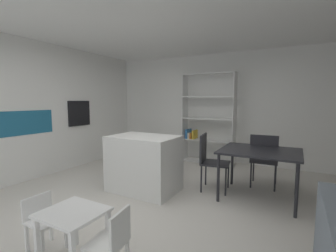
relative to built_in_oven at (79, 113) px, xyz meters
name	(u,v)px	position (x,y,z in m)	size (l,w,h in m)	color
ground_plane	(143,202)	(2.45, -0.98, -1.23)	(8.67, 8.67, 0.00)	beige
ceiling_slab	(140,15)	(2.45, -0.98, 1.47)	(6.31, 6.11, 0.06)	white
back_partition	(210,108)	(2.45, 2.04, 0.10)	(6.31, 0.06, 2.67)	white
tall_cabinet_run_left	(28,110)	(-0.34, -0.98, 0.10)	(0.63, 5.51, 2.67)	white
cabinet_niche_splashback	(27,123)	(-0.02, -1.21, -0.12)	(0.01, 1.03, 0.45)	#1E6084
built_in_oven	(79,113)	(0.00, 0.00, 0.00)	(0.06, 0.58, 0.57)	black
kitchen_island	(144,163)	(2.19, -0.57, -0.77)	(1.11, 0.77, 0.93)	white
open_bookshelf	(207,120)	(2.48, 1.70, -0.19)	(1.28, 0.35, 2.17)	white
child_table	(73,221)	(2.66, -2.39, -0.81)	(0.55, 0.49, 0.51)	white
child_chair_left	(43,219)	(2.20, -2.39, -0.91)	(0.31, 0.31, 0.55)	white
child_chair_right	(112,242)	(3.12, -2.38, -0.88)	(0.34, 0.34, 0.63)	white
dining_table	(260,155)	(3.95, 0.02, -0.54)	(1.16, 0.97, 0.76)	#232328
dining_chair_far	(264,157)	(3.95, 0.52, -0.67)	(0.47, 0.47, 0.95)	#232328
dining_chair_island_side	(209,157)	(3.14, 0.00, -0.67)	(0.51, 0.49, 0.95)	#232328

